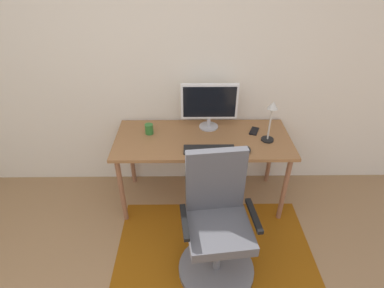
{
  "coord_description": "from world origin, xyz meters",
  "views": [
    {
      "loc": [
        0.4,
        -0.49,
        2.18
      ],
      "look_at": [
        0.43,
        1.55,
        0.83
      ],
      "focal_mm": 28.27,
      "sensor_mm": 36.0,
      "label": 1
    }
  ],
  "objects": [
    {
      "name": "keyboard",
      "position": [
        0.57,
        1.6,
        0.74
      ],
      "size": [
        0.43,
        0.13,
        0.02
      ],
      "primitive_type": "cube",
      "color": "black",
      "rests_on": "desk"
    },
    {
      "name": "computer_mouse",
      "position": [
        0.89,
        1.59,
        0.75
      ],
      "size": [
        0.06,
        0.1,
        0.03
      ],
      "primitive_type": "ellipsoid",
      "color": "black",
      "rests_on": "desk"
    },
    {
      "name": "cell_phone",
      "position": [
        1.0,
        1.9,
        0.74
      ],
      "size": [
        0.12,
        0.16,
        0.01
      ],
      "primitive_type": "cube",
      "rotation": [
        0.0,
        0.0,
        -0.39
      ],
      "color": "black",
      "rests_on": "desk"
    },
    {
      "name": "coffee_cup",
      "position": [
        0.04,
        1.88,
        0.78
      ],
      "size": [
        0.08,
        0.08,
        0.09
      ],
      "primitive_type": "cylinder",
      "color": "#2D6E2C",
      "rests_on": "desk"
    },
    {
      "name": "monitor",
      "position": [
        0.59,
        1.99,
        0.98
      ],
      "size": [
        0.51,
        0.18,
        0.43
      ],
      "color": "#B2B2B7",
      "rests_on": "desk"
    },
    {
      "name": "wall_back",
      "position": [
        0.0,
        2.2,
        1.3
      ],
      "size": [
        6.0,
        0.1,
        2.6
      ],
      "primitive_type": "cube",
      "color": "silver",
      "rests_on": "ground"
    },
    {
      "name": "desk",
      "position": [
        0.53,
        1.8,
        0.66
      ],
      "size": [
        1.57,
        0.66,
        0.73
      ],
      "color": "#936239",
      "rests_on": "ground"
    },
    {
      "name": "desk_lamp",
      "position": [
        1.09,
        1.75,
        0.98
      ],
      "size": [
        0.11,
        0.11,
        0.37
      ],
      "color": "black",
      "rests_on": "desk"
    },
    {
      "name": "area_rug",
      "position": [
        0.61,
        1.07,
        0.0
      ],
      "size": [
        1.65,
        1.28,
        0.01
      ],
      "primitive_type": "cube",
      "color": "#83460B",
      "rests_on": "ground"
    },
    {
      "name": "office_chair",
      "position": [
        0.61,
        1.02,
        0.39
      ],
      "size": [
        0.6,
        0.6,
        1.04
      ],
      "rotation": [
        0.0,
        0.0,
        0.11
      ],
      "color": "slate",
      "rests_on": "ground"
    }
  ]
}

